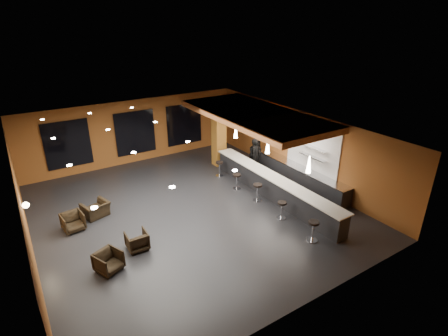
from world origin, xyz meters
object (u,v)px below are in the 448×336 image
pendant_1 (268,146)px  bar_stool_0 (313,228)px  bar_stool_2 (257,190)px  bar_stool_4 (219,167)px  prep_counter (298,175)px  staff_a (256,156)px  staff_b (255,154)px  bar_counter (273,188)px  armchair_d (96,209)px  pendant_0 (309,164)px  bar_stool_3 (237,180)px  staff_c (256,152)px  armchair_c (73,222)px  column (219,134)px  armchair_a (109,261)px  armchair_b (137,241)px  bar_stool_1 (282,208)px  pendant_2 (236,131)px

pendant_1 → bar_stool_0: (-0.91, -3.87, -1.83)m
bar_stool_2 → bar_stool_4: 3.16m
prep_counter → staff_a: 2.38m
staff_a → staff_b: bearing=35.1°
bar_counter → bar_stool_2: bearing=170.7°
armchair_d → pendant_0: bearing=130.7°
bar_stool_3 → staff_c: bearing=35.5°
prep_counter → armchair_c: 10.28m
column → pendant_1: size_ratio=5.00×
pendant_0 → pendant_1: size_ratio=1.00×
armchair_a → armchair_c: (-0.49, 3.10, 0.01)m
staff_c → armchair_d: (-8.76, -0.69, -0.49)m
pendant_0 → bar_stool_3: (-0.87, 3.58, -1.87)m
bar_stool_2 → bar_stool_3: bearing=94.0°
column → bar_stool_2: (-0.77, -4.47, -1.23)m
bar_stool_0 → bar_stool_2: (0.14, 3.49, 0.00)m
pendant_0 → armchair_b: size_ratio=0.95×
pendant_0 → staff_a: pendant_0 is taller
column → armchair_a: bearing=-143.8°
armchair_a → bar_stool_1: size_ratio=1.02×
staff_a → armchair_d: size_ratio=1.93×
staff_a → pendant_1: bearing=-138.3°
staff_a → staff_b: size_ratio=1.12×
pendant_0 → staff_b: 5.41m
column → pendant_2: column is taller
column → staff_c: 2.24m
bar_stool_2 → pendant_2: bearing=75.0°
pendant_1 → bar_stool_4: pendant_1 is taller
column → bar_stool_2: bearing=-99.7°
staff_a → bar_stool_3: 2.20m
pendant_1 → staff_c: bearing=60.6°
bar_stool_4 → staff_a: bearing=-20.4°
pendant_2 → bar_stool_4: size_ratio=0.89×
pendant_0 → bar_stool_4: pendant_0 is taller
bar_stool_2 → prep_counter: bearing=7.7°
bar_counter → bar_stool_4: size_ratio=10.19×
staff_b → armchair_c: bearing=-161.1°
staff_a → bar_stool_4: 1.98m
armchair_d → pendant_1: bearing=147.0°
bar_counter → armchair_a: bearing=-172.6°
pendant_0 → bar_stool_2: size_ratio=0.86×
pendant_1 → staff_c: (1.60, 2.84, -1.54)m
armchair_c → prep_counter: bearing=-15.6°
armchair_c → bar_stool_4: size_ratio=0.99×
column → bar_stool_4: size_ratio=4.46×
prep_counter → column: (-2.00, 4.10, 1.32)m
column → bar_stool_2: 4.70m
staff_b → armchair_a: staff_b is taller
armchair_a → bar_stool_0: 7.16m
bar_counter → bar_stool_0: bar_counter is taller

